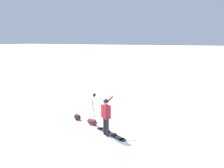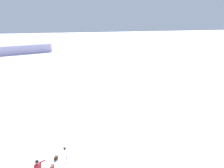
{
  "view_description": "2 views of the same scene",
  "coord_description": "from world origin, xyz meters",
  "px_view_note": "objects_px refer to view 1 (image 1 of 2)",
  "views": [
    {
      "loc": [
        -3.61,
        7.59,
        4.17
      ],
      "look_at": [
        0.09,
        -1.69,
        2.01
      ],
      "focal_mm": 33.11,
      "sensor_mm": 36.0,
      "label": 1
    },
    {
      "loc": [
        -12.47,
        -1.53,
        10.06
      ],
      "look_at": [
        -2.22,
        -4.46,
        6.82
      ],
      "focal_mm": 34.77,
      "sensor_mm": 36.0,
      "label": 2
    }
  ],
  "objects_px": {
    "snowboard": "(111,134)",
    "camera_tripod": "(95,101)",
    "snowboarder": "(106,113)",
    "gear_bag_small": "(92,122)",
    "gear_bag_large": "(77,117)"
  },
  "relations": [
    {
      "from": "snowboard",
      "to": "camera_tripod",
      "type": "bearing_deg",
      "value": -44.95
    },
    {
      "from": "snowboard",
      "to": "camera_tripod",
      "type": "distance_m",
      "value": 2.42
    },
    {
      "from": "snowboarder",
      "to": "gear_bag_small",
      "type": "distance_m",
      "value": 1.63
    },
    {
      "from": "camera_tripod",
      "to": "gear_bag_small",
      "type": "relative_size",
      "value": 1.96
    },
    {
      "from": "snowboarder",
      "to": "snowboard",
      "type": "relative_size",
      "value": 1.01
    },
    {
      "from": "gear_bag_large",
      "to": "gear_bag_small",
      "type": "relative_size",
      "value": 0.82
    },
    {
      "from": "gear_bag_large",
      "to": "snowboarder",
      "type": "bearing_deg",
      "value": 152.63
    },
    {
      "from": "gear_bag_large",
      "to": "camera_tripod",
      "type": "distance_m",
      "value": 1.25
    },
    {
      "from": "snowboarder",
      "to": "camera_tripod",
      "type": "xyz_separation_m",
      "value": [
        1.44,
        -1.76,
        -0.07
      ]
    },
    {
      "from": "camera_tripod",
      "to": "gear_bag_small",
      "type": "height_order",
      "value": "camera_tripod"
    },
    {
      "from": "gear_bag_large",
      "to": "snowboard",
      "type": "bearing_deg",
      "value": 157.81
    },
    {
      "from": "gear_bag_large",
      "to": "gear_bag_small",
      "type": "distance_m",
      "value": 1.07
    },
    {
      "from": "gear_bag_small",
      "to": "camera_tripod",
      "type": "bearing_deg",
      "value": -71.24
    },
    {
      "from": "snowboard",
      "to": "camera_tripod",
      "type": "height_order",
      "value": "camera_tripod"
    },
    {
      "from": "gear_bag_small",
      "to": "snowboard",
      "type": "bearing_deg",
      "value": 153.32
    }
  ]
}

